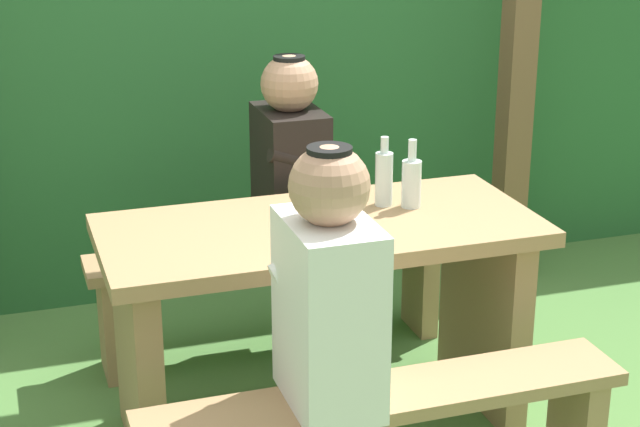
{
  "coord_description": "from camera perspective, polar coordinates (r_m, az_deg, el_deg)",
  "views": [
    {
      "loc": [
        -0.96,
        -2.92,
        1.86
      ],
      "look_at": [
        0.0,
        0.0,
        0.77
      ],
      "focal_mm": 57.88,
      "sensor_mm": 36.0,
      "label": 1
    }
  ],
  "objects": [
    {
      "name": "ground_plane",
      "position": [
        3.59,
        0.0,
        -11.58
      ],
      "size": [
        12.0,
        12.0,
        0.0
      ],
      "primitive_type": "plane",
      "color": "#4D7B3B"
    },
    {
      "name": "person_black_coat",
      "position": [
        3.81,
        -1.65,
        3.02
      ],
      "size": [
        0.25,
        0.35,
        0.72
      ],
      "color": "black",
      "rests_on": "bench_far"
    },
    {
      "name": "hedge_backdrop",
      "position": [
        4.73,
        -6.13,
        7.74
      ],
      "size": [
        6.4,
        0.71,
        1.8
      ],
      "primitive_type": "cube",
      "color": "#27602F",
      "rests_on": "ground_plane"
    },
    {
      "name": "bench_far",
      "position": [
        3.95,
        -2.66,
        -3.43
      ],
      "size": [
        1.4,
        0.24,
        0.44
      ],
      "color": "#9E7A51",
      "rests_on": "ground_plane"
    },
    {
      "name": "drinking_glass",
      "position": [
        3.27,
        -0.72,
        0.27
      ],
      "size": [
        0.07,
        0.07,
        0.09
      ],
      "primitive_type": "cylinder",
      "color": "silver",
      "rests_on": "picnic_table"
    },
    {
      "name": "picnic_table",
      "position": [
        3.36,
        0.0,
        -4.28
      ],
      "size": [
        1.4,
        0.64,
        0.73
      ],
      "color": "#9E7A51",
      "rests_on": "ground_plane"
    },
    {
      "name": "bottle_right",
      "position": [
        3.42,
        3.55,
        2.02
      ],
      "size": [
        0.06,
        0.06,
        0.24
      ],
      "color": "silver",
      "rests_on": "picnic_table"
    },
    {
      "name": "pergola_post_right",
      "position": [
        4.51,
        10.9,
        8.35
      ],
      "size": [
        0.12,
        0.12,
        2.02
      ],
      "primitive_type": "cube",
      "color": "brown",
      "rests_on": "ground_plane"
    },
    {
      "name": "bottle_left",
      "position": [
        3.41,
        5.08,
        1.78
      ],
      "size": [
        0.07,
        0.07,
        0.23
      ],
      "color": "silver",
      "rests_on": "picnic_table"
    },
    {
      "name": "person_white_shirt",
      "position": [
        2.7,
        0.48,
        -4.16
      ],
      "size": [
        0.25,
        0.35,
        0.72
      ],
      "color": "white",
      "rests_on": "bench_near"
    }
  ]
}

